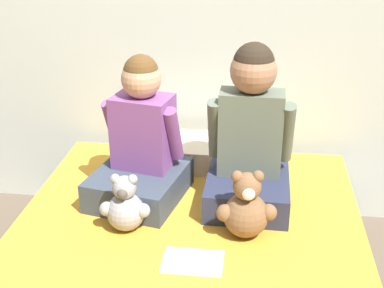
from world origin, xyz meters
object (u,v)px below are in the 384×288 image
(teddy_bear_held_by_left_child, at_px, (125,207))
(teddy_bear_held_by_right_child, at_px, (246,209))
(sign_card, at_px, (193,262))
(child_on_left, at_px, (141,146))
(child_on_right, at_px, (250,140))
(pillow_at_headboard, at_px, (203,152))

(teddy_bear_held_by_left_child, bearing_deg, teddy_bear_held_by_right_child, -0.57)
(teddy_bear_held_by_right_child, xyz_separation_m, sign_card, (-0.17, -0.19, -0.11))
(child_on_left, xyz_separation_m, child_on_right, (0.44, 0.00, 0.05))
(teddy_bear_held_by_left_child, bearing_deg, pillow_at_headboard, 66.90)
(child_on_right, distance_m, teddy_bear_held_by_right_child, 0.31)
(child_on_left, height_order, child_on_right, child_on_right)
(child_on_right, xyz_separation_m, teddy_bear_held_by_right_child, (-0.00, -0.26, -0.16))
(child_on_left, distance_m, sign_card, 0.57)
(teddy_bear_held_by_left_child, relative_size, teddy_bear_held_by_right_child, 0.86)
(child_on_left, distance_m, pillow_at_headboard, 0.43)
(child_on_right, relative_size, teddy_bear_held_by_left_child, 2.87)
(child_on_right, distance_m, pillow_at_headboard, 0.45)
(teddy_bear_held_by_right_child, height_order, sign_card, teddy_bear_held_by_right_child)
(child_on_right, xyz_separation_m, teddy_bear_held_by_left_child, (-0.45, -0.27, -0.18))
(teddy_bear_held_by_right_child, bearing_deg, pillow_at_headboard, 102.44)
(teddy_bear_held_by_left_child, xyz_separation_m, teddy_bear_held_by_right_child, (0.45, 0.01, 0.02))
(child_on_right, height_order, teddy_bear_held_by_left_child, child_on_right)
(teddy_bear_held_by_left_child, bearing_deg, child_on_right, 29.12)
(sign_card, bearing_deg, pillow_at_headboard, 93.55)
(child_on_left, relative_size, teddy_bear_held_by_right_child, 2.25)
(child_on_right, bearing_deg, teddy_bear_held_by_left_child, -147.65)
(child_on_left, height_order, sign_card, child_on_left)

